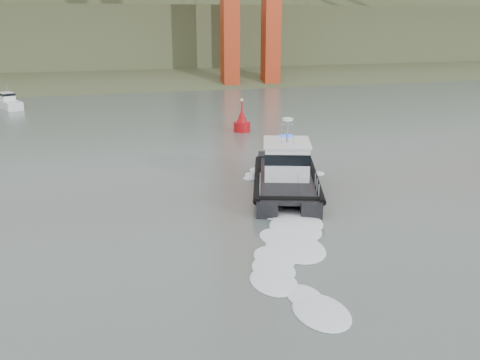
{
  "coord_description": "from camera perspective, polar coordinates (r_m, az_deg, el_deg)",
  "views": [
    {
      "loc": [
        -8.82,
        -23.02,
        12.38
      ],
      "look_at": [
        0.45,
        8.57,
        2.4
      ],
      "focal_mm": 40.0,
      "sensor_mm": 36.0,
      "label": 1
    }
  ],
  "objects": [
    {
      "name": "ground",
      "position": [
        27.59,
        4.17,
        -9.85
      ],
      "size": [
        400.0,
        400.0,
        0.0
      ],
      "primitive_type": "plane",
      "color": "#505F58",
      "rests_on": "ground"
    },
    {
      "name": "motorboat",
      "position": [
        84.08,
        -23.49,
        7.62
      ],
      "size": [
        4.42,
        6.69,
        3.5
      ],
      "rotation": [
        0.0,
        0.0,
        0.4
      ],
      "color": "silver",
      "rests_on": "ground"
    },
    {
      "name": "nav_buoy",
      "position": [
        61.03,
        0.2,
        6.16
      ],
      "size": [
        1.91,
        1.91,
        3.98
      ],
      "color": "#A20B11",
      "rests_on": "ground"
    },
    {
      "name": "patrol_boat",
      "position": [
        39.78,
        4.96,
        0.81
      ],
      "size": [
        7.82,
        12.47,
        5.69
      ],
      "rotation": [
        0.0,
        0.0,
        -0.33
      ],
      "color": "black",
      "rests_on": "ground"
    },
    {
      "name": "headlands",
      "position": [
        148.88,
        -13.37,
        14.37
      ],
      "size": [
        500.0,
        105.36,
        27.12
      ],
      "color": "#384527",
      "rests_on": "ground"
    }
  ]
}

